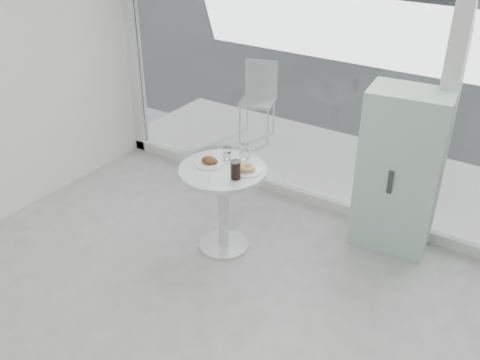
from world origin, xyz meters
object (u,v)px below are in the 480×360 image
Objects in this scene: plate_donut at (247,169)px; water_tumbler_a at (227,154)px; main_table at (223,192)px; water_tumbler_b at (244,152)px; plate_fritter at (210,162)px; cola_glass at (236,170)px; patio_chair at (259,95)px; mint_cabinet at (400,171)px.

water_tumbler_a is (-0.26, 0.09, 0.03)m from plate_donut.
main_table is 0.37m from water_tumbler_b.
cola_glass is at bearing -13.67° from plate_fritter.
water_tumbler_a is (0.06, 0.16, 0.02)m from plate_fritter.
water_tumbler_b is 0.35m from cola_glass.
cola_glass is (-0.01, -0.15, 0.05)m from plate_donut.
plate_donut is 0.16m from cola_glass.
main_table is 3.36× the size of plate_donut.
patio_chair reaches higher than cola_glass.
main_table is 0.32m from water_tumbler_a.
water_tumbler_a is at bearing 135.94° from cola_glass.
patio_chair is 2.24m from plate_fritter.
water_tumbler_a is (0.86, -1.92, 0.25)m from patio_chair.
main_table is 2.27m from patio_chair.
mint_cabinet reaches higher than patio_chair.
patio_chair is (-0.92, 2.08, 0.02)m from main_table.
main_table is at bearing -67.57° from water_tumbler_a.
plate_donut is at bearing -147.03° from mint_cabinet.
main_table is at bearing -160.91° from plate_donut.
main_table is at bearing -84.31° from patio_chair.
patio_chair is at bearing 143.72° from mint_cabinet.
patio_chair is at bearing 113.99° from main_table.
water_tumbler_b reaches higher than water_tumbler_a.
patio_chair reaches higher than main_table.
water_tumbler_a is 0.14m from water_tumbler_b.
main_table is 0.31m from plate_donut.
plate_fritter is at bearing 166.33° from cola_glass.
patio_chair is 3.99× the size of plate_donut.
water_tumbler_b reaches higher than plate_donut.
mint_cabinet is 2.42m from patio_chair.
plate_fritter is 0.97× the size of plate_donut.
cola_glass is at bearing -44.06° from water_tumbler_a.
patio_chair reaches higher than water_tumbler_b.
mint_cabinet is 6.11× the size of plate_donut.
plate_fritter reaches higher than main_table.
plate_fritter is 0.32m from cola_glass.
mint_cabinet reaches higher than main_table.
plate_fritter is at bearing -87.33° from patio_chair.
patio_chair is 4.09× the size of plate_fritter.
main_table is at bearing -149.79° from mint_cabinet.
cola_glass reaches higher than main_table.
mint_cabinet reaches higher than cola_glass.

